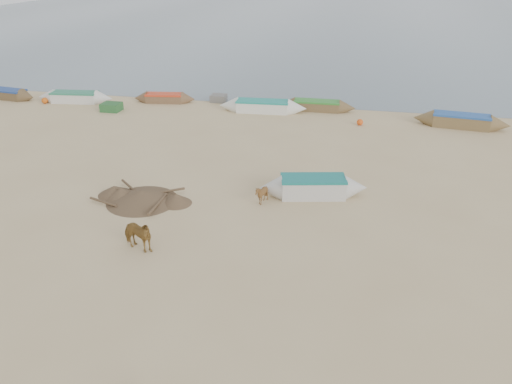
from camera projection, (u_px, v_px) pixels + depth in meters
ground at (235, 258)px, 19.61m from camera, size 140.00×140.00×0.00m
sea at (343, 19)px, 91.99m from camera, size 160.00×160.00×0.00m
cow_adult at (137, 235)px, 19.81m from camera, size 1.80×1.25×1.39m
calf_front at (262, 194)px, 23.67m from camera, size 1.18×1.15×0.99m
near_canoe at (313, 187)px, 24.38m from camera, size 5.45×2.38×1.01m
debris_pile at (142, 196)px, 24.00m from camera, size 4.03×4.03×0.55m
waterline_canoes at (283, 108)px, 37.16m from camera, size 54.41×3.80×0.93m
beach_clutter at (349, 114)px, 36.18m from camera, size 44.31×5.40×0.64m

